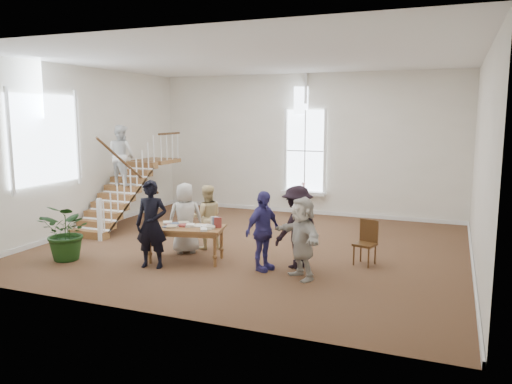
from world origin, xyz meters
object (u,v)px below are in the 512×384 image
at_px(elderly_woman, 185,218).
at_px(police_officer, 152,224).
at_px(library_table, 186,230).
at_px(person_yellow, 207,217).
at_px(woman_cluster_b, 297,227).
at_px(side_chair, 367,240).
at_px(woman_cluster_a, 263,231).
at_px(woman_cluster_c, 302,238).
at_px(floor_plant, 68,232).

bearing_deg(elderly_woman, police_officer, 53.20).
bearing_deg(library_table, person_yellow, 80.41).
bearing_deg(woman_cluster_b, side_chair, 148.02).
distance_m(person_yellow, woman_cluster_a, 2.14).
xyz_separation_m(library_table, woman_cluster_c, (2.70, -0.18, 0.13)).
bearing_deg(side_chair, woman_cluster_c, -110.22).
height_order(library_table, woman_cluster_b, woman_cluster_b).
relative_size(police_officer, elderly_woman, 1.12).
distance_m(library_table, woman_cluster_a, 1.80).
height_order(woman_cluster_b, woman_cluster_c, woman_cluster_b).
distance_m(woman_cluster_a, side_chair, 2.31).
bearing_deg(woman_cluster_c, floor_plant, -128.40).
height_order(police_officer, elderly_woman, police_officer).
relative_size(woman_cluster_a, woman_cluster_c, 1.02).
xyz_separation_m(library_table, elderly_woman, (-0.36, 0.59, 0.14)).
distance_m(person_yellow, woman_cluster_c, 3.03).
bearing_deg(side_chair, library_table, -145.77).
height_order(person_yellow, woman_cluster_c, woman_cluster_c).
distance_m(library_table, elderly_woman, 0.70).
xyz_separation_m(elderly_woman, side_chair, (4.09, 0.65, -0.29)).
bearing_deg(police_officer, woman_cluster_a, 4.29).
xyz_separation_m(police_officer, side_chair, (4.19, 1.90, -0.39)).
xyz_separation_m(library_table, police_officer, (-0.46, -0.66, 0.24)).
height_order(floor_plant, side_chair, floor_plant).
bearing_deg(police_officer, floor_plant, 174.60).
xyz_separation_m(elderly_woman, woman_cluster_c, (3.05, -0.77, -0.01)).
distance_m(woman_cluster_c, side_chair, 1.79).
relative_size(library_table, woman_cluster_b, 1.02).
bearing_deg(floor_plant, woman_cluster_b, 15.73).
bearing_deg(person_yellow, woman_cluster_a, 118.23).
bearing_deg(floor_plant, police_officer, 7.00).
distance_m(person_yellow, side_chair, 3.80).
xyz_separation_m(woman_cluster_c, side_chair, (1.04, 1.43, -0.28)).
bearing_deg(side_chair, person_yellow, -161.91).
height_order(person_yellow, floor_plant, person_yellow).
xyz_separation_m(elderly_woman, person_yellow, (0.30, 0.50, -0.05)).
height_order(elderly_woman, woman_cluster_a, woman_cluster_a).
distance_m(woman_cluster_a, woman_cluster_b, 0.75).
xyz_separation_m(police_officer, person_yellow, (0.40, 1.75, -0.15)).
distance_m(police_officer, side_chair, 4.62).
bearing_deg(woman_cluster_b, library_table, -51.13).
bearing_deg(woman_cluster_a, floor_plant, 122.36).
xyz_separation_m(elderly_woman, floor_plant, (-2.13, -1.50, -0.19)).
xyz_separation_m(police_officer, woman_cluster_a, (2.25, 0.68, -0.09)).
distance_m(elderly_woman, woman_cluster_b, 2.75).
distance_m(person_yellow, floor_plant, 3.15).
height_order(woman_cluster_c, floor_plant, woman_cluster_c).
height_order(library_table, floor_plant, floor_plant).
bearing_deg(police_officer, elderly_woman, 73.02).
bearing_deg(library_table, floor_plant, -172.44).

